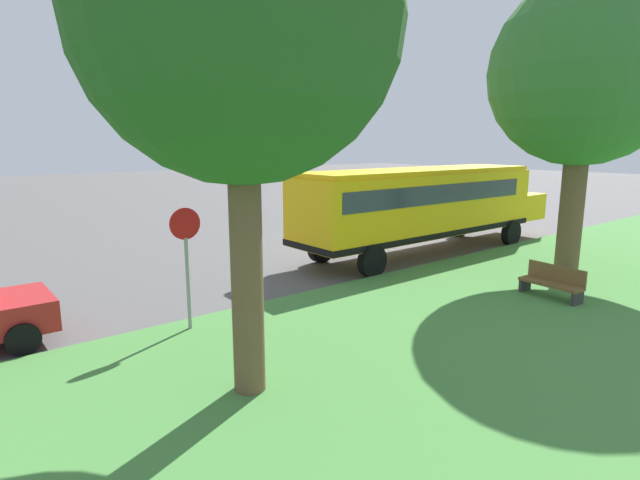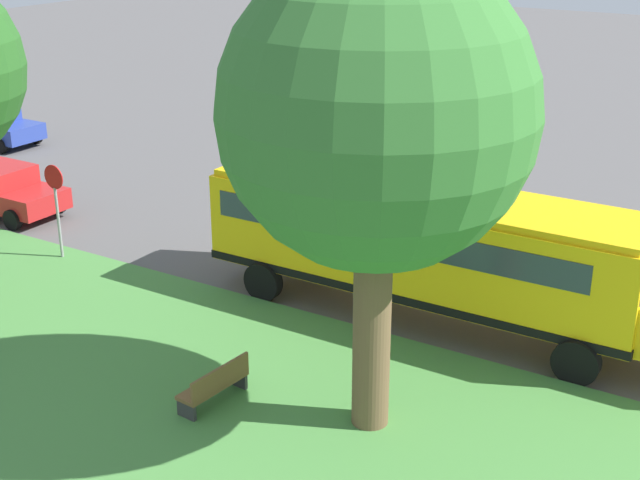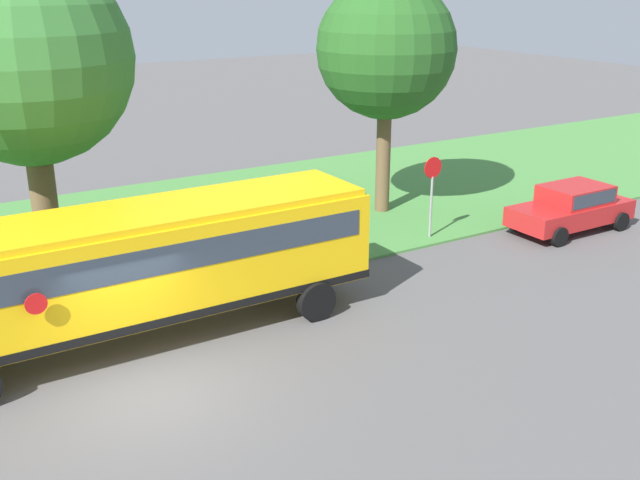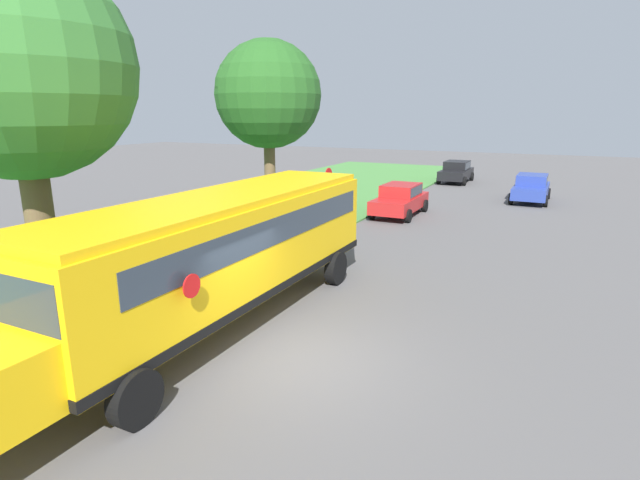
{
  "view_description": "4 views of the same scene",
  "coord_description": "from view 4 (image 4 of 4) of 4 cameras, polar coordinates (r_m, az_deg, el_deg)",
  "views": [
    {
      "loc": [
        -14.47,
        15.34,
        4.07
      ],
      "look_at": [
        -2.27,
        5.54,
        1.02
      ],
      "focal_mm": 28.0,
      "sensor_mm": 36.0,
      "label": 1
    },
    {
      "loc": [
        -20.44,
        -7.12,
        9.49
      ],
      "look_at": [
        -2.37,
        3.98,
        1.28
      ],
      "focal_mm": 50.0,
      "sensor_mm": 36.0,
      "label": 2
    },
    {
      "loc": [
        13.22,
        -4.09,
        8.15
      ],
      "look_at": [
        -2.62,
        5.63,
        1.57
      ],
      "focal_mm": 42.0,
      "sensor_mm": 36.0,
      "label": 3
    },
    {
      "loc": [
        4.58,
        -8.29,
        5.03
      ],
      "look_at": [
        -2.34,
        5.67,
        1.04
      ],
      "focal_mm": 28.0,
      "sensor_mm": 36.0,
      "label": 4
    }
  ],
  "objects": [
    {
      "name": "oak_tree_roadside_mid",
      "position": [
        23.29,
        -6.35,
        16.26
      ],
      "size": [
        4.78,
        4.78,
        8.21
      ],
      "color": "brown",
      "rests_on": "ground"
    },
    {
      "name": "car_blue_middle",
      "position": [
        31.56,
        23.0,
        5.66
      ],
      "size": [
        2.02,
        4.4,
        1.56
      ],
      "color": "#283D93",
      "rests_on": "ground"
    },
    {
      "name": "grass_verge",
      "position": [
        17.5,
        -32.54,
        -4.54
      ],
      "size": [
        12.0,
        80.0,
        0.08
      ],
      "primitive_type": "cube",
      "color": "#47843D",
      "rests_on": "ground"
    },
    {
      "name": "oak_tree_beside_bus",
      "position": [
        14.65,
        -31.21,
        16.5
      ],
      "size": [
        5.49,
        5.49,
        8.88
      ],
      "color": "brown",
      "rests_on": "ground"
    },
    {
      "name": "car_red_nearest",
      "position": [
        25.42,
        9.15,
        4.77
      ],
      "size": [
        2.02,
        4.4,
        1.56
      ],
      "color": "#B21E1E",
      "rests_on": "ground"
    },
    {
      "name": "stop_sign",
      "position": [
        21.68,
        0.98,
        5.61
      ],
      "size": [
        0.08,
        0.68,
        2.74
      ],
      "color": "gray",
      "rests_on": "ground"
    },
    {
      "name": "car_black_furthest",
      "position": [
        38.61,
        15.32,
        7.67
      ],
      "size": [
        2.02,
        4.4,
        1.56
      ],
      "color": "black",
      "rests_on": "ground"
    },
    {
      "name": "ground_plane",
      "position": [
        10.73,
        -2.33,
        -13.62
      ],
      "size": [
        120.0,
        120.0,
        0.0
      ],
      "primitive_type": "plane",
      "color": "#565454"
    },
    {
      "name": "school_bus",
      "position": [
        11.98,
        -11.58,
        -0.97
      ],
      "size": [
        2.85,
        12.42,
        3.16
      ],
      "color": "yellow",
      "rests_on": "ground"
    },
    {
      "name": "park_bench",
      "position": [
        17.64,
        -22.71,
        -1.76
      ],
      "size": [
        1.64,
        0.65,
        0.92
      ],
      "color": "brown",
      "rests_on": "ground"
    }
  ]
}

